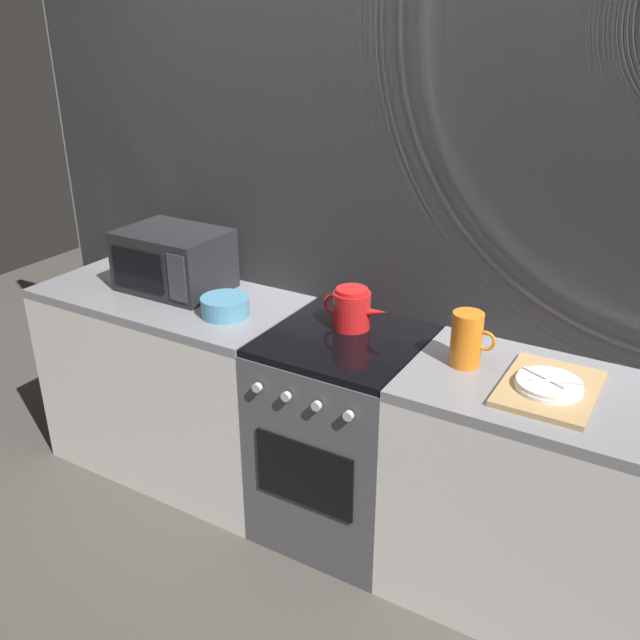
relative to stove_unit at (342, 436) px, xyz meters
The scene contains 10 objects.
ground_plane 0.45m from the stove_unit, 90.00° to the left, with size 8.00×8.00×0.00m, color #47423D.
back_wall 0.82m from the stove_unit, 90.00° to the left, with size 3.60×0.05×2.40m.
counter_left 0.90m from the stove_unit, behind, with size 1.20×0.60×0.90m.
stove_unit is the anchor object (origin of this frame).
counter_right 0.90m from the stove_unit, ahead, with size 1.20×0.60×0.90m.
microwave 1.08m from the stove_unit, behind, with size 0.46×0.35×0.27m.
kettle 0.54m from the stove_unit, 101.61° to the left, with size 0.28×0.15×0.17m.
mixing_bowl 0.72m from the stove_unit, behind, with size 0.20×0.20×0.08m, color teal.
pitcher 0.73m from the stove_unit, ahead, with size 0.16×0.11×0.20m.
dish_pile 0.91m from the stove_unit, ahead, with size 0.30×0.40×0.06m.
Camera 1 is at (1.13, -2.11, 2.05)m, focal length 38.56 mm.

